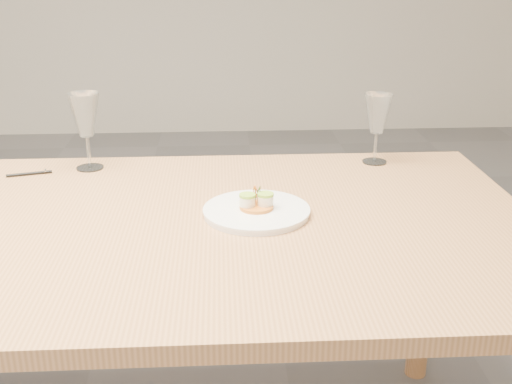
{
  "coord_description": "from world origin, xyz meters",
  "views": [
    {
      "loc": [
        0.46,
        -1.37,
        1.34
      ],
      "look_at": [
        0.54,
        0.05,
        0.8
      ],
      "focal_mm": 45.0,
      "sensor_mm": 36.0,
      "label": 1
    }
  ],
  "objects": [
    {
      "name": "dinner_plate",
      "position": [
        0.54,
        0.03,
        0.76
      ],
      "size": [
        0.25,
        0.25,
        0.07
      ],
      "rotation": [
        0.0,
        0.0,
        -0.34
      ],
      "color": "white",
      "rests_on": "dining_table"
    },
    {
      "name": "ballpoint_pen",
      "position": [
        -0.08,
        0.35,
        0.75
      ],
      "size": [
        0.12,
        0.04,
        0.01
      ],
      "rotation": [
        0.0,
        0.0,
        0.26
      ],
      "color": "black",
      "rests_on": "dining_table"
    },
    {
      "name": "wine_glass_1",
      "position": [
        0.08,
        0.4,
        0.9
      ],
      "size": [
        0.09,
        0.09,
        0.22
      ],
      "color": "white",
      "rests_on": "dining_table"
    },
    {
      "name": "wine_glass_2",
      "position": [
        0.91,
        0.41,
        0.89
      ],
      "size": [
        0.08,
        0.08,
        0.2
      ],
      "color": "white",
      "rests_on": "dining_table"
    },
    {
      "name": "dining_table",
      "position": [
        0.0,
        0.0,
        0.68
      ],
      "size": [
        2.4,
        1.0,
        0.75
      ],
      "color": "tan",
      "rests_on": "ground"
    }
  ]
}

